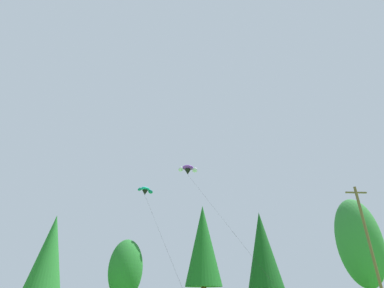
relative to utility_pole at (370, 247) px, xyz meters
name	(u,v)px	position (x,y,z in m)	size (l,w,h in m)	color
treeline_tree_b	(50,251)	(-35.00, 14.13, 1.43)	(4.38, 4.38, 12.62)	#472D19
treeline_tree_c	(126,269)	(-24.56, 12.60, -0.94)	(4.27, 4.27, 9.15)	#472D19
treeline_tree_d	(203,244)	(-14.81, 11.37, 1.98)	(4.57, 4.57, 13.48)	#472D19
treeline_tree_e	(262,249)	(-6.92, 12.17, 1.60)	(4.43, 4.43, 12.88)	#472D19
treeline_tree_f	(359,242)	(7.30, 13.64, 2.85)	(5.96, 5.96, 15.39)	#472D19
utility_pole	(370,247)	(0.00, 0.00, 0.00)	(2.20, 0.26, 12.40)	brown
parafoil_kite_high_teal	(145,191)	(-22.85, 12.66, 9.43)	(6.72, 20.55, 14.90)	teal
parafoil_kite_mid_purple	(188,170)	(-16.77, 13.06, 12.98)	(8.42, 18.04, 18.57)	purple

